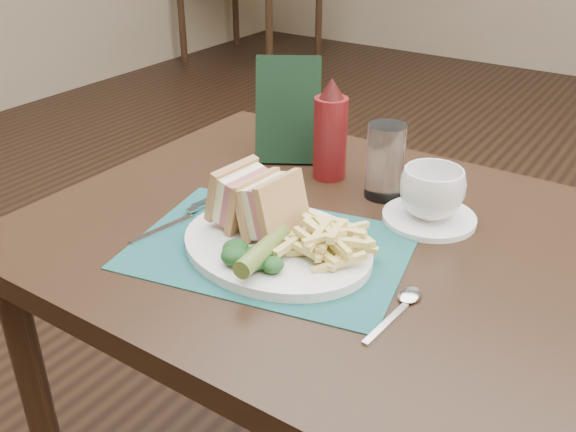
% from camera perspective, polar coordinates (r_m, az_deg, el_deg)
% --- Properties ---
extents(floor, '(7.00, 7.00, 0.00)m').
position_cam_1_polar(floor, '(1.83, 10.86, -15.22)').
color(floor, black).
rests_on(floor, ground).
extents(table_main, '(0.90, 0.75, 0.75)m').
position_cam_1_polar(table_main, '(1.25, 2.59, -16.14)').
color(table_main, black).
rests_on(table_main, ground).
extents(table_bg_left, '(0.90, 0.75, 0.75)m').
position_cam_1_polar(table_bg_left, '(4.90, -3.35, 17.87)').
color(table_bg_left, black).
rests_on(table_bg_left, ground).
extents(placemat, '(0.45, 0.36, 0.00)m').
position_cam_1_polar(placemat, '(0.96, -1.56, -2.86)').
color(placemat, '#184E4D').
rests_on(placemat, table_main).
extents(plate, '(0.32, 0.27, 0.01)m').
position_cam_1_polar(plate, '(0.95, -1.02, -2.71)').
color(plate, white).
rests_on(plate, placemat).
extents(sandwich_half_a, '(0.08, 0.10, 0.10)m').
position_cam_1_polar(sandwich_half_a, '(0.99, -5.03, 2.20)').
color(sandwich_half_a, tan).
rests_on(sandwich_half_a, plate).
extents(sandwich_half_b, '(0.08, 0.10, 0.10)m').
position_cam_1_polar(sandwich_half_b, '(0.95, -2.40, 1.32)').
color(sandwich_half_b, tan).
rests_on(sandwich_half_b, plate).
extents(kale_garnish, '(0.11, 0.08, 0.03)m').
position_cam_1_polar(kale_garnish, '(0.89, -2.98, -3.37)').
color(kale_garnish, '#143717').
rests_on(kale_garnish, plate).
extents(pickle_spear, '(0.04, 0.12, 0.03)m').
position_cam_1_polar(pickle_spear, '(0.88, -2.25, -3.09)').
color(pickle_spear, '#536C29').
rests_on(pickle_spear, plate).
extents(fries_pile, '(0.18, 0.20, 0.06)m').
position_cam_1_polar(fries_pile, '(0.91, 3.51, -1.44)').
color(fries_pile, '#E9D674').
rests_on(fries_pile, plate).
extents(fork, '(0.06, 0.17, 0.01)m').
position_cam_1_polar(fork, '(1.04, -9.93, -0.24)').
color(fork, silver).
rests_on(fork, placemat).
extents(spoon, '(0.04, 0.15, 0.01)m').
position_cam_1_polar(spoon, '(0.83, 9.49, -8.36)').
color(spoon, silver).
rests_on(spoon, table_main).
extents(saucer, '(0.18, 0.18, 0.01)m').
position_cam_1_polar(saucer, '(1.06, 12.42, -0.17)').
color(saucer, white).
rests_on(saucer, table_main).
extents(coffee_cup, '(0.14, 0.14, 0.08)m').
position_cam_1_polar(coffee_cup, '(1.04, 12.67, 2.04)').
color(coffee_cup, white).
rests_on(coffee_cup, saucer).
extents(drinking_glass, '(0.08, 0.08, 0.13)m').
position_cam_1_polar(drinking_glass, '(1.10, 8.62, 4.83)').
color(drinking_glass, white).
rests_on(drinking_glass, table_main).
extents(ketchup_bottle, '(0.07, 0.07, 0.19)m').
position_cam_1_polar(ketchup_bottle, '(1.16, 3.80, 7.74)').
color(ketchup_bottle, '#5F1012').
rests_on(ketchup_bottle, table_main).
extents(check_presenter, '(0.14, 0.13, 0.20)m').
position_cam_1_polar(check_presenter, '(1.23, 0.01, 9.40)').
color(check_presenter, black).
rests_on(check_presenter, table_main).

